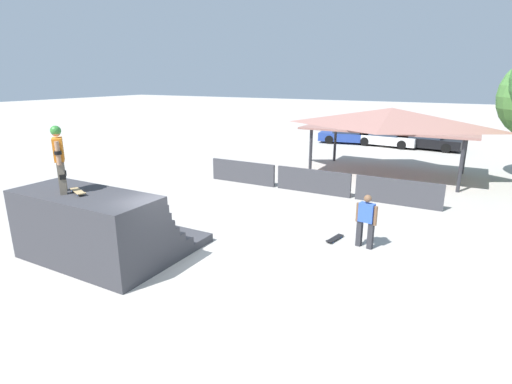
{
  "coord_description": "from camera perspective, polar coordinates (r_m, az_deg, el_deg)",
  "views": [
    {
      "loc": [
        6.26,
        -7.66,
        4.96
      ],
      "look_at": [
        -0.2,
        4.05,
        1.09
      ],
      "focal_mm": 28.0,
      "sensor_mm": 36.0,
      "label": 1
    }
  ],
  "objects": [
    {
      "name": "skateboard_on_ground",
      "position": [
        12.88,
        11.15,
        -6.54
      ],
      "size": [
        0.36,
        0.86,
        0.09
      ],
      "rotation": [
        0.0,
        0.0,
        4.51
      ],
      "color": "blue",
      "rests_on": "ground"
    },
    {
      "name": "ground_plane",
      "position": [
        11.06,
        -9.43,
        -10.73
      ],
      "size": [
        160.0,
        160.0,
        0.0
      ],
      "primitive_type": "plane",
      "color": "#ADA8A0"
    },
    {
      "name": "quarter_pipe_ramp",
      "position": [
        12.09,
        -21.55,
        -4.89
      ],
      "size": [
        4.28,
        3.71,
        1.98
      ],
      "color": "#38383D",
      "rests_on": "ground"
    },
    {
      "name": "skater_on_deck",
      "position": [
        11.65,
        -26.32,
        4.8
      ],
      "size": [
        0.7,
        0.6,
        1.78
      ],
      "rotation": [
        0.0,
        0.0,
        -0.66
      ],
      "color": "#6B6051",
      "rests_on": "quarter_pipe_ramp"
    },
    {
      "name": "parked_car_white",
      "position": [
        31.32,
        18.1,
        7.35
      ],
      "size": [
        4.59,
        2.19,
        1.27
      ],
      "rotation": [
        0.0,
        0.0,
        -0.11
      ],
      "color": "silver",
      "rests_on": "ground"
    },
    {
      "name": "pavilion_shelter",
      "position": [
        21.83,
        18.74,
        9.9
      ],
      "size": [
        8.29,
        4.75,
        3.45
      ],
      "color": "#2D2D33",
      "rests_on": "ground"
    },
    {
      "name": "skateboard_on_deck",
      "position": [
        11.58,
        -24.09,
        0.09
      ],
      "size": [
        0.85,
        0.51,
        0.09
      ],
      "rotation": [
        0.0,
        0.0,
        -0.4
      ],
      "color": "blue",
      "rests_on": "quarter_pipe_ramp"
    },
    {
      "name": "parked_car_blue",
      "position": [
        31.92,
        13.04,
        7.88
      ],
      "size": [
        4.66,
        2.33,
        1.27
      ],
      "rotation": [
        0.0,
        0.0,
        0.16
      ],
      "color": "navy",
      "rests_on": "ground"
    },
    {
      "name": "parked_car_black",
      "position": [
        30.98,
        23.3,
        6.74
      ],
      "size": [
        4.71,
        2.22,
        1.27
      ],
      "rotation": [
        0.0,
        0.0,
        -0.13
      ],
      "color": "black",
      "rests_on": "ground"
    },
    {
      "name": "bystander_walking",
      "position": [
        12.3,
        15.46,
        -3.67
      ],
      "size": [
        0.67,
        0.29,
        1.65
      ],
      "rotation": [
        0.0,
        0.0,
        2.98
      ],
      "color": "#2D2D33",
      "rests_on": "ground"
    },
    {
      "name": "barrier_fence",
      "position": [
        17.78,
        8.15,
        1.53
      ],
      "size": [
        10.6,
        0.12,
        1.05
      ],
      "color": "#3D3D42",
      "rests_on": "ground"
    }
  ]
}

